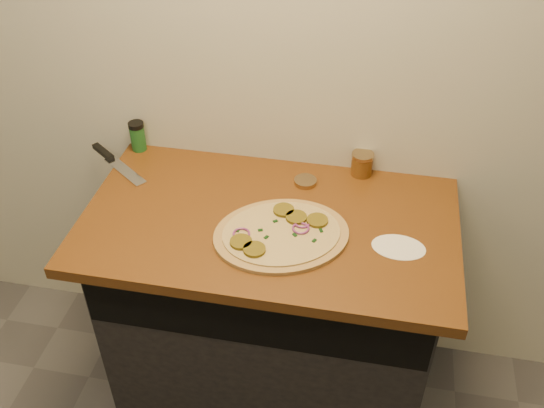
% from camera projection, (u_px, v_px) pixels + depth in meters
% --- Properties ---
extents(cabinet, '(1.10, 0.60, 0.86)m').
position_uv_depth(cabinet, '(271.00, 309.00, 2.26)').
color(cabinet, black).
rests_on(cabinet, ground).
extents(countertop, '(1.20, 0.70, 0.04)m').
position_uv_depth(countertop, '(269.00, 223.00, 1.95)').
color(countertop, brown).
rests_on(countertop, cabinet).
extents(pizza, '(0.54, 0.54, 0.03)m').
position_uv_depth(pizza, '(281.00, 234.00, 1.86)').
color(pizza, tan).
rests_on(pizza, countertop).
extents(chefs_knife, '(0.27, 0.22, 0.02)m').
position_uv_depth(chefs_knife, '(113.00, 161.00, 2.18)').
color(chefs_knife, '#B7BAC1').
rests_on(chefs_knife, countertop).
extents(mason_jar_lid, '(0.10, 0.10, 0.02)m').
position_uv_depth(mason_jar_lid, '(305.00, 182.00, 2.08)').
color(mason_jar_lid, '#9E835C').
rests_on(mason_jar_lid, countertop).
extents(salsa_jar, '(0.08, 0.08, 0.08)m').
position_uv_depth(salsa_jar, '(362.00, 164.00, 2.10)').
color(salsa_jar, '#A81810').
rests_on(salsa_jar, countertop).
extents(spice_shaker, '(0.06, 0.06, 0.11)m').
position_uv_depth(spice_shaker, '(138.00, 136.00, 2.21)').
color(spice_shaker, '#1B5822').
rests_on(spice_shaker, countertop).
extents(flour_spill, '(0.17, 0.17, 0.00)m').
position_uv_depth(flour_spill, '(399.00, 247.00, 1.83)').
color(flour_spill, white).
rests_on(flour_spill, countertop).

